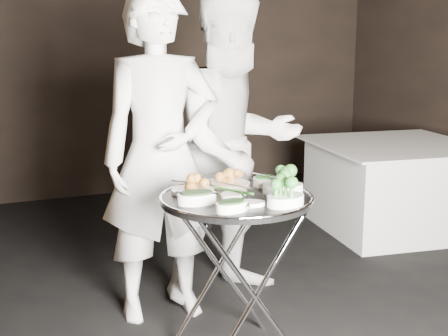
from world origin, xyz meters
name	(u,v)px	position (x,y,z in m)	size (l,w,h in m)	color
wall_back	(100,46)	(0.00, 3.52, 1.50)	(6.00, 0.05, 3.00)	black
tray_stand	(236,270)	(-0.15, -0.06, 0.46)	(0.56, 0.47, 0.82)	silver
serving_tray	(236,199)	(-0.15, -0.06, 0.83)	(0.75, 0.75, 0.04)	black
potato_plate_a	(193,186)	(-0.32, 0.09, 0.87)	(0.22, 0.22, 0.08)	beige
potato_plate_b	(230,179)	(-0.09, 0.16, 0.87)	(0.21, 0.21, 0.08)	beige
greens_bowl	(265,180)	(0.07, 0.08, 0.87)	(0.12, 0.12, 0.07)	white
asparagus_plate_a	(234,193)	(-0.16, -0.04, 0.85)	(0.20, 0.18, 0.04)	white
asparagus_plate_b	(245,202)	(-0.18, -0.23, 0.85)	(0.20, 0.15, 0.04)	white
spinach_bowl_a	(197,196)	(-0.37, -0.10, 0.87)	(0.19, 0.13, 0.08)	white
spinach_bowl_b	(232,205)	(-0.28, -0.29, 0.87)	(0.18, 0.14, 0.07)	white
broccoli_bowl_a	(283,186)	(0.08, -0.10, 0.88)	(0.23, 0.20, 0.08)	white
broccoli_bowl_b	(285,198)	(-0.01, -0.30, 0.87)	(0.22, 0.18, 0.08)	white
serving_utensils	(234,183)	(-0.14, 0.01, 0.89)	(0.59, 0.45, 0.01)	silver
waiter_left	(161,157)	(-0.33, 0.58, 0.93)	(0.68, 0.45, 1.87)	silver
waiter_right	(236,146)	(0.18, 0.68, 0.94)	(0.92, 0.72, 1.89)	silver
dining_table	(394,186)	(1.94, 1.36, 0.37)	(1.28, 1.28, 0.73)	silver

